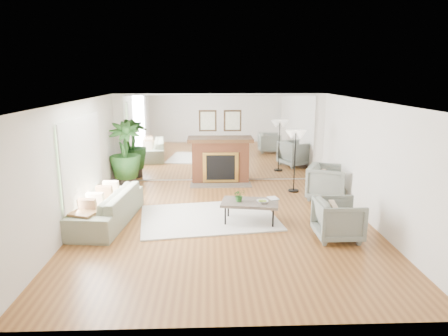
{
  "coord_description": "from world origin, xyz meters",
  "views": [
    {
      "loc": [
        -0.31,
        -7.81,
        3.01
      ],
      "look_at": [
        0.0,
        0.6,
        1.04
      ],
      "focal_mm": 32.0,
      "sensor_mm": 36.0,
      "label": 1
    }
  ],
  "objects_px": {
    "armchair_back": "(328,182)",
    "side_table": "(85,216)",
    "potted_ficus": "(125,153)",
    "floor_lamp": "(296,140)",
    "fireplace": "(220,160)",
    "armchair_front": "(338,219)",
    "sofa": "(107,207)",
    "coffee_table": "(250,203)"
  },
  "relations": [
    {
      "from": "armchair_back",
      "to": "floor_lamp",
      "type": "distance_m",
      "value": 1.36
    },
    {
      "from": "armchair_front",
      "to": "potted_ficus",
      "type": "relative_size",
      "value": 0.47
    },
    {
      "from": "coffee_table",
      "to": "potted_ficus",
      "type": "bearing_deg",
      "value": 137.31
    },
    {
      "from": "armchair_back",
      "to": "floor_lamp",
      "type": "bearing_deg",
      "value": 69.84
    },
    {
      "from": "fireplace",
      "to": "floor_lamp",
      "type": "xyz_separation_m",
      "value": [
        1.91,
        -0.99,
        0.73
      ]
    },
    {
      "from": "sofa",
      "to": "armchair_back",
      "type": "xyz_separation_m",
      "value": [
        5.05,
        1.45,
        0.09
      ]
    },
    {
      "from": "coffee_table",
      "to": "armchair_back",
      "type": "bearing_deg",
      "value": 37.0
    },
    {
      "from": "fireplace",
      "to": "armchair_front",
      "type": "distance_m",
      "value": 4.63
    },
    {
      "from": "sofa",
      "to": "floor_lamp",
      "type": "height_order",
      "value": "floor_lamp"
    },
    {
      "from": "armchair_front",
      "to": "floor_lamp",
      "type": "height_order",
      "value": "floor_lamp"
    },
    {
      "from": "coffee_table",
      "to": "armchair_front",
      "type": "bearing_deg",
      "value": -29.49
    },
    {
      "from": "sofa",
      "to": "armchair_front",
      "type": "distance_m",
      "value": 4.64
    },
    {
      "from": "side_table",
      "to": "potted_ficus",
      "type": "distance_m",
      "value": 3.59
    },
    {
      "from": "armchair_back",
      "to": "armchair_front",
      "type": "height_order",
      "value": "armchair_back"
    },
    {
      "from": "sofa",
      "to": "potted_ficus",
      "type": "bearing_deg",
      "value": -170.63
    },
    {
      "from": "coffee_table",
      "to": "side_table",
      "type": "relative_size",
      "value": 2.12
    },
    {
      "from": "sofa",
      "to": "floor_lamp",
      "type": "xyz_separation_m",
      "value": [
        4.36,
        2.13,
        1.05
      ]
    },
    {
      "from": "floor_lamp",
      "to": "side_table",
      "type": "bearing_deg",
      "value": -147.28
    },
    {
      "from": "side_table",
      "to": "armchair_back",
      "type": "bearing_deg",
      "value": 23.18
    },
    {
      "from": "armchair_front",
      "to": "coffee_table",
      "type": "bearing_deg",
      "value": 60.52
    },
    {
      "from": "armchair_front",
      "to": "floor_lamp",
      "type": "distance_m",
      "value": 3.3
    },
    {
      "from": "armchair_front",
      "to": "floor_lamp",
      "type": "xyz_separation_m",
      "value": [
        -0.17,
        3.14,
        1.0
      ]
    },
    {
      "from": "fireplace",
      "to": "potted_ficus",
      "type": "distance_m",
      "value": 2.64
    },
    {
      "from": "coffee_table",
      "to": "sofa",
      "type": "distance_m",
      "value": 2.97
    },
    {
      "from": "potted_ficus",
      "to": "sofa",
      "type": "bearing_deg",
      "value": -86.89
    },
    {
      "from": "armchair_front",
      "to": "sofa",
      "type": "bearing_deg",
      "value": 77.54
    },
    {
      "from": "sofa",
      "to": "floor_lamp",
      "type": "relative_size",
      "value": 1.43
    },
    {
      "from": "side_table",
      "to": "floor_lamp",
      "type": "height_order",
      "value": "floor_lamp"
    },
    {
      "from": "potted_ficus",
      "to": "armchair_back",
      "type": "bearing_deg",
      "value": -14.1
    },
    {
      "from": "armchair_back",
      "to": "side_table",
      "type": "distance_m",
      "value": 5.71
    },
    {
      "from": "armchair_back",
      "to": "coffee_table",
      "type": "bearing_deg",
      "value": 151.37
    },
    {
      "from": "sofa",
      "to": "potted_ficus",
      "type": "distance_m",
      "value": 2.83
    },
    {
      "from": "armchair_front",
      "to": "side_table",
      "type": "height_order",
      "value": "armchair_front"
    },
    {
      "from": "potted_ficus",
      "to": "floor_lamp",
      "type": "bearing_deg",
      "value": -7.9
    },
    {
      "from": "sofa",
      "to": "armchair_back",
      "type": "distance_m",
      "value": 5.26
    },
    {
      "from": "armchair_back",
      "to": "fireplace",
      "type": "bearing_deg",
      "value": 81.63
    },
    {
      "from": "armchair_front",
      "to": "potted_ficus",
      "type": "bearing_deg",
      "value": 51.24
    },
    {
      "from": "armchair_front",
      "to": "floor_lamp",
      "type": "bearing_deg",
      "value": 3.18
    },
    {
      "from": "armchair_front",
      "to": "side_table",
      "type": "distance_m",
      "value": 4.74
    },
    {
      "from": "side_table",
      "to": "sofa",
      "type": "bearing_deg",
      "value": 75.88
    },
    {
      "from": "coffee_table",
      "to": "potted_ficus",
      "type": "distance_m",
      "value": 4.27
    },
    {
      "from": "armchair_front",
      "to": "side_table",
      "type": "bearing_deg",
      "value": 87.5
    }
  ]
}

